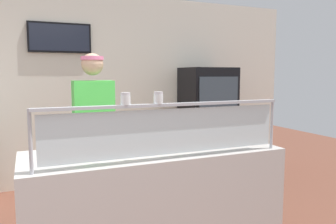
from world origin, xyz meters
name	(u,v)px	position (x,y,z in m)	size (l,w,h in m)	color
shop_rear_unit	(95,88)	(1.01, 2.74, 1.36)	(6.44, 0.13, 2.70)	silver
serving_counter	(154,206)	(1.02, 0.38, 0.47)	(2.04, 0.76, 0.95)	#BCB7B2
sneeze_guard	(169,124)	(1.02, 0.06, 1.21)	(1.86, 0.06, 0.41)	#B2B5BC
pizza_tray	(120,149)	(0.76, 0.44, 0.97)	(0.45, 0.45, 0.04)	#9EA0A8
pizza_server	(115,148)	(0.71, 0.42, 0.99)	(0.07, 0.28, 0.01)	#ADAFB7
parmesan_shaker	(126,100)	(0.70, 0.06, 1.39)	(0.07, 0.07, 0.08)	white
pepper_flake_shaker	(158,98)	(0.93, 0.06, 1.39)	(0.07, 0.07, 0.08)	white
worker_figure	(95,131)	(0.69, 1.13, 1.01)	(0.41, 0.50, 1.76)	#23232D
drink_fridge	(207,122)	(2.62, 2.29, 0.83)	(0.73, 0.64, 1.66)	black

